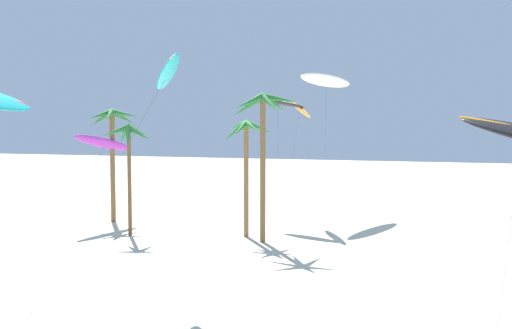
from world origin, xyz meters
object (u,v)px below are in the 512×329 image
flying_kite_9 (300,109)px  palm_tree_0 (112,131)px  palm_tree_2 (247,140)px  flying_kite_10 (327,81)px  flying_kite_5 (168,73)px  palm_tree_1 (129,143)px  palm_tree_3 (264,121)px  flying_kite_1 (104,143)px  flying_kite_7 (278,102)px

flying_kite_9 → palm_tree_0: bearing=-161.2°
palm_tree_2 → flying_kite_10: (3.48, 12.96, 5.51)m
flying_kite_5 → palm_tree_1: bearing=129.4°
flying_kite_9 → flying_kite_10: 6.17m
flying_kite_5 → palm_tree_3: bearing=88.9°
palm_tree_0 → flying_kite_10: flying_kite_10 is taller
palm_tree_0 → palm_tree_3: (15.63, -3.85, 0.81)m
palm_tree_2 → flying_kite_5: 15.93m
palm_tree_2 → palm_tree_3: palm_tree_3 is taller
palm_tree_0 → palm_tree_2: size_ratio=1.12×
palm_tree_1 → palm_tree_3: bearing=5.6°
flying_kite_1 → flying_kite_9: (15.96, 6.67, 3.01)m
flying_kite_5 → flying_kite_7: (-1.30, 22.50, -0.39)m
flying_kite_5 → flying_kite_10: bearing=86.3°
palm_tree_1 → flying_kite_9: size_ratio=0.77×
flying_kite_9 → flying_kite_10: flying_kite_10 is taller
flying_kite_5 → flying_kite_9: (0.56, 23.11, -0.97)m
palm_tree_0 → flying_kite_9: size_ratio=0.89×
flying_kite_7 → flying_kite_10: (3.14, 5.89, 2.33)m
palm_tree_1 → flying_kite_7: size_ratio=0.76×
palm_tree_3 → flying_kite_10: 15.21m
flying_kite_1 → flying_kite_7: size_ratio=0.88×
palm_tree_3 → flying_kite_1: (-15.67, 2.60, -1.81)m
palm_tree_2 → flying_kite_9: flying_kite_9 is taller
flying_kite_1 → flying_kite_7: flying_kite_7 is taller
flying_kite_5 → flying_kite_9: bearing=88.6°
palm_tree_0 → flying_kite_1: (-0.04, -1.25, -1.00)m
palm_tree_0 → palm_tree_2: palm_tree_0 is taller
palm_tree_2 → flying_kite_5: bearing=-83.9°
palm_tree_0 → flying_kite_9: flying_kite_9 is taller
palm_tree_3 → flying_kite_5: flying_kite_5 is taller
palm_tree_2 → palm_tree_3: (1.91, -1.61, 1.41)m
flying_kite_10 → flying_kite_7: bearing=-118.1°
flying_kite_9 → flying_kite_1: bearing=-157.3°
flying_kite_10 → flying_kite_5: bearing=-93.7°
palm_tree_2 → flying_kite_5: size_ratio=0.72×
palm_tree_1 → flying_kite_1: (-4.91, 3.66, -0.13)m
palm_tree_0 → palm_tree_3: size_ratio=0.92×
palm_tree_2 → palm_tree_3: size_ratio=0.82×
palm_tree_2 → flying_kite_10: flying_kite_10 is taller
palm_tree_1 → palm_tree_3: size_ratio=0.80×
palm_tree_1 → flying_kite_5: 16.97m
flying_kite_1 → flying_kite_10: flying_kite_10 is taller
flying_kite_5 → flying_kite_7: flying_kite_5 is taller
palm_tree_1 → flying_kite_9: 15.40m
palm_tree_0 → palm_tree_1: bearing=-45.2°
palm_tree_1 → flying_kite_10: (12.34, 15.62, 5.79)m
palm_tree_2 → flying_kite_7: size_ratio=0.79×
palm_tree_2 → flying_kite_1: 13.80m
palm_tree_3 → flying_kite_7: (-1.57, 8.67, 1.77)m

